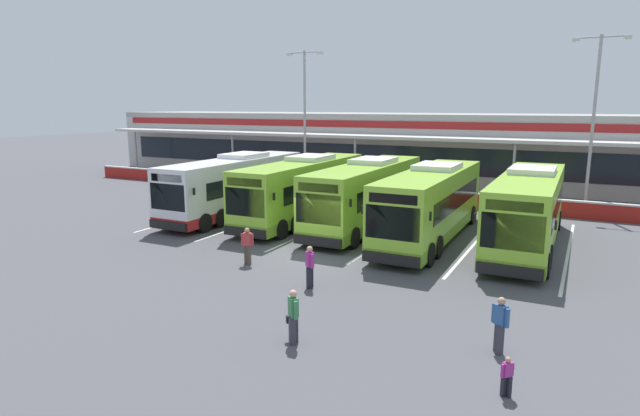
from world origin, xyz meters
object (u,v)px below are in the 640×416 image
Objects in this scene: coach_bus_leftmost at (236,186)px; pedestrian_near_bin at (310,265)px; coach_bus_centre at (367,195)px; coach_bus_left_centre at (303,190)px; coach_bus_right_centre at (431,205)px; pedestrian_child at (507,375)px; lamp_post_centre at (594,113)px; pedestrian_approaching_bus at (500,323)px; pedestrian_in_dark_coat at (247,245)px; pedestrian_with_handbag at (293,315)px; coach_bus_rightmost at (528,211)px; lamp_post_west at (305,111)px.

coach_bus_leftmost is 14.30m from pedestrian_near_bin.
coach_bus_centre is at bearing 5.06° from coach_bus_leftmost.
coach_bus_right_centre is (8.01, -1.04, 0.00)m from coach_bus_left_centre.
coach_bus_leftmost is at bearing 142.07° from pedestrian_child.
coach_bus_leftmost is at bearing -149.54° from lamp_post_centre.
pedestrian_in_dark_coat is at bearing 161.89° from pedestrian_approaching_bus.
pedestrian_child is at bearing -56.94° from coach_bus_centre.
coach_bus_leftmost and coach_bus_centre have the same top height.
pedestrian_with_handbag is at bearing -45.46° from pedestrian_in_dark_coat.
lamp_post_centre is at bearing 87.22° from pedestrian_child.
lamp_post_centre is (1.76, 23.31, 5.42)m from pedestrian_approaching_bus.
pedestrian_near_bin is 23.52m from lamp_post_centre.
coach_bus_centre and coach_bus_rightmost have the same top height.
pedestrian_child is (13.70, -14.77, -1.24)m from coach_bus_left_centre.
pedestrian_near_bin and pedestrian_approaching_bus have the same top height.
coach_bus_left_centre is 12.56m from coach_bus_rightmost.
coach_bus_right_centre is 7.52× the size of pedestrian_with_handbag.
coach_bus_leftmost is 7.52× the size of pedestrian_approaching_bus.
pedestrian_child is at bearing -52.58° from lamp_post_west.
pedestrian_with_handbag and pedestrian_near_bin have the same top height.
pedestrian_near_bin is 24.82m from lamp_post_west.
pedestrian_approaching_bus is 23.99m from lamp_post_centre.
lamp_post_west reaches higher than pedestrian_in_dark_coat.
coach_bus_rightmost is 1.11× the size of lamp_post_centre.
pedestrian_with_handbag is (-4.71, -14.18, -0.93)m from coach_bus_rightmost.
pedestrian_approaching_bus is (7.15, -2.22, 0.00)m from pedestrian_near_bin.
pedestrian_approaching_bus reaches higher than pedestrian_child.
coach_bus_right_centre is at bearing 114.22° from pedestrian_approaching_bus.
pedestrian_with_handbag is 1.61× the size of pedestrian_child.
coach_bus_rightmost is 13.39m from pedestrian_in_dark_coat.
coach_bus_rightmost reaches higher than pedestrian_with_handbag.
lamp_post_centre is at bearing 35.80° from coach_bus_left_centre.
pedestrian_child is at bearing -92.78° from lamp_post_centre.
coach_bus_rightmost is at bearing -31.40° from lamp_post_west.
pedestrian_near_bin is (-6.51, -9.86, -0.91)m from coach_bus_rightmost.
pedestrian_near_bin is at bearing -42.74° from coach_bus_leftmost.
pedestrian_in_dark_coat is at bearing -140.38° from coach_bus_rightmost.
lamp_post_west is 1.00× the size of lamp_post_centre.
coach_bus_right_centre is (4.00, -1.16, 0.00)m from coach_bus_centre.
pedestrian_with_handbag reaches higher than pedestrian_child.
coach_bus_leftmost is 1.00× the size of coach_bus_left_centre.
pedestrian_with_handbag is 7.95m from pedestrian_in_dark_coat.
coach_bus_leftmost is 22.94m from lamp_post_centre.
coach_bus_left_centre is 11.98m from pedestrian_near_bin.
pedestrian_child is 8.87m from pedestrian_near_bin.
pedestrian_child is (18.15, -14.14, -1.24)m from coach_bus_leftmost.
coach_bus_right_centre reaches higher than pedestrian_with_handbag.
lamp_post_west reaches higher than coach_bus_right_centre.
coach_bus_centre is at bearing 104.56° from pedestrian_with_handbag.
lamp_post_west is (-13.87, 11.82, 4.50)m from coach_bus_right_centre.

